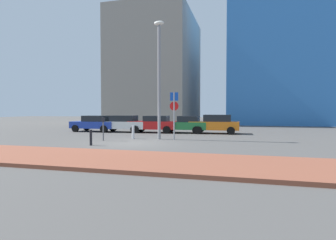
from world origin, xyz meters
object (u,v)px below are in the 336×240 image
street_lamp (159,71)px  parked_car_blue (95,123)px  traffic_bollard_near (91,138)px  traffic_bollard_mid (133,132)px  parked_car_red (154,124)px  parked_car_green (185,124)px  parked_car_orange (215,124)px  parked_car_white (124,123)px  parking_sign_post (174,110)px  parking_meter (103,126)px

street_lamp → parked_car_blue: bearing=147.7°
traffic_bollard_near → traffic_bollard_mid: bearing=77.5°
parked_car_blue → parked_car_red: (5.48, 0.35, 0.00)m
street_lamp → traffic_bollard_mid: size_ratio=8.55×
parked_car_green → parked_car_orange: parked_car_orange is taller
parked_car_orange → traffic_bollard_mid: parked_car_orange is taller
parked_car_white → traffic_bollard_near: bearing=-76.9°
parked_car_orange → parked_car_white: bearing=-175.6°
parked_car_white → parked_car_red: bearing=4.1°
parked_car_blue → parked_car_red: bearing=3.7°
parking_sign_post → traffic_bollard_near: size_ratio=3.60×
parked_car_green → parking_meter: bearing=-118.4°
parked_car_white → parked_car_red: parked_car_white is taller
traffic_bollard_near → parking_sign_post: bearing=47.1°
parking_sign_post → traffic_bollard_mid: bearing=-178.5°
parked_car_blue → parked_car_green: 8.24m
parked_car_white → parked_car_green: size_ratio=1.07×
parked_car_white → traffic_bollard_mid: (2.98, -5.04, -0.32)m
parked_car_orange → parking_meter: 9.73m
parked_car_blue → traffic_bollard_near: size_ratio=4.74×
parked_car_white → street_lamp: street_lamp is taller
parked_car_orange → traffic_bollard_mid: 7.59m
parked_car_white → parked_car_orange: size_ratio=1.04×
parking_sign_post → parked_car_green: bearing=93.9°
parking_sign_post → street_lamp: 2.79m
parked_car_white → parking_sign_post: 7.78m
traffic_bollard_mid → parked_car_blue: bearing=139.4°
parking_meter → parked_car_white: bearing=103.4°
street_lamp → traffic_bollard_near: bearing=-123.6°
parked_car_red → street_lamp: bearing=-68.2°
parked_car_green → street_lamp: (-0.68, -5.45, 3.83)m
parked_car_green → parked_car_orange: (2.55, 0.09, 0.08)m
parked_car_red → traffic_bollard_near: size_ratio=4.87×
parked_car_blue → parking_meter: size_ratio=2.79×
street_lamp → traffic_bollard_near: 6.43m
parked_car_blue → parked_car_white: parked_car_white is taller
street_lamp → parked_car_green: bearing=82.9°
parking_sign_post → street_lamp: (-1.05, 0.04, 2.59)m
parked_car_red → parked_car_green: parked_car_red is taller
parking_sign_post → traffic_bollard_mid: parking_sign_post is taller
parked_car_red → parked_car_orange: 5.29m
street_lamp → traffic_bollard_mid: street_lamp is taller
parked_car_white → parked_car_orange: parked_car_orange is taller
traffic_bollard_near → parked_car_orange: bearing=58.3°
parked_car_red → parking_sign_post: size_ratio=1.35×
parked_car_orange → traffic_bollard_near: bearing=-121.7°
parked_car_white → traffic_bollard_mid: parked_car_white is taller
parked_car_green → traffic_bollard_mid: (-2.51, -5.56, -0.29)m
parked_car_orange → traffic_bollard_near: parked_car_orange is taller
parked_car_blue → traffic_bollard_mid: (5.70, -4.88, -0.31)m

